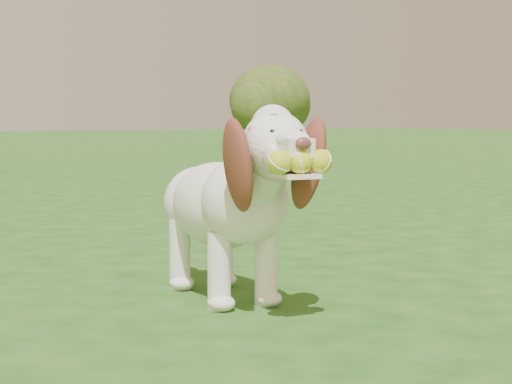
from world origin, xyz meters
TOP-DOWN VIEW (x-y plane):
  - ground at (0.00, 0.00)m, footprint 80.00×80.00m
  - dog at (0.45, -0.13)m, footprint 0.54×1.14m
  - shrub_h at (10.21, 12.11)m, footprint 1.78×1.78m

SIDE VIEW (x-z plane):
  - ground at x=0.00m, z-range 0.00..0.00m
  - dog at x=0.45m, z-range 0.02..0.77m
  - shrub_h at x=10.21m, z-range 0.16..2.01m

